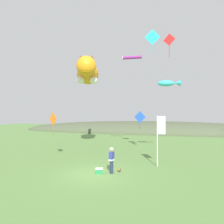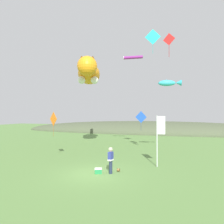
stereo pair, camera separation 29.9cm
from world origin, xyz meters
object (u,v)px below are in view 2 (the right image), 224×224
at_px(kite_spool, 118,170).
at_px(kite_fish_windsock, 169,83).
at_px(festival_attendant, 111,160).
at_px(kite_diamond_orange, 53,119).
at_px(kite_tube_streamer, 133,57).
at_px(kite_giant_cat, 89,73).
at_px(kite_diamond_teal, 153,37).
at_px(kite_diamond_red, 169,40).
at_px(kite_diamond_blue, 141,117).
at_px(picnic_cooler, 98,171).
at_px(festival_banner_pole, 159,133).

distance_m(kite_spool, kite_fish_windsock, 10.86).
xyz_separation_m(festival_attendant, kite_diamond_orange, (-6.35, 2.69, 2.67)).
distance_m(festival_attendant, kite_diamond_orange, 7.40).
relative_size(festival_attendant, kite_tube_streamer, 0.75).
relative_size(kite_giant_cat, kite_diamond_teal, 3.98).
relative_size(kite_diamond_orange, kite_diamond_red, 1.20).
bearing_deg(kite_diamond_blue, festival_attendant, -91.22).
bearing_deg(festival_attendant, kite_spool, 56.49).
distance_m(kite_tube_streamer, kite_diamond_teal, 5.10).
distance_m(picnic_cooler, kite_diamond_teal, 13.55).
height_order(kite_spool, kite_tube_streamer, kite_tube_streamer).
bearing_deg(festival_banner_pole, kite_diamond_teal, 102.75).
xyz_separation_m(picnic_cooler, kite_fish_windsock, (4.53, 8.30, 7.09)).
distance_m(kite_fish_windsock, kite_diamond_teal, 4.82).
xyz_separation_m(festival_attendant, festival_banner_pole, (3.05, 2.77, 1.65)).
bearing_deg(kite_fish_windsock, kite_giant_cat, 167.00).
bearing_deg(kite_giant_cat, festival_attendant, -58.76).
distance_m(picnic_cooler, kite_giant_cat, 15.06).
xyz_separation_m(picnic_cooler, kite_giant_cat, (-5.48, 10.61, 9.16)).
bearing_deg(picnic_cooler, kite_tube_streamer, 88.85).
height_order(kite_tube_streamer, kite_diamond_orange, kite_tube_streamer).
xyz_separation_m(kite_spool, kite_diamond_orange, (-6.74, 2.09, 3.51)).
bearing_deg(kite_giant_cat, picnic_cooler, -62.70).
height_order(kite_diamond_orange, kite_diamond_teal, kite_diamond_teal).
relative_size(kite_diamond_orange, kite_diamond_teal, 0.92).
bearing_deg(kite_diamond_red, picnic_cooler, -146.78).
bearing_deg(kite_spool, kite_giant_cat, 124.36).
xyz_separation_m(festival_banner_pole, kite_fish_windsock, (0.66, 5.29, 4.67)).
distance_m(kite_fish_windsock, kite_tube_streamer, 6.25).
relative_size(festival_banner_pole, kite_diamond_blue, 1.67).
distance_m(kite_giant_cat, kite_fish_windsock, 10.47).
distance_m(kite_diamond_teal, kite_diamond_red, 4.37).
height_order(kite_tube_streamer, kite_diamond_blue, kite_tube_streamer).
bearing_deg(kite_diamond_blue, kite_fish_windsock, -44.94).
bearing_deg(kite_diamond_red, kite_diamond_blue, 112.24).
bearing_deg(kite_diamond_red, kite_tube_streamer, 119.24).
height_order(kite_diamond_blue, kite_diamond_orange, kite_diamond_blue).
height_order(kite_giant_cat, kite_diamond_teal, kite_diamond_teal).
relative_size(kite_fish_windsock, kite_diamond_blue, 0.99).
relative_size(festival_attendant, picnic_cooler, 3.10).
relative_size(kite_tube_streamer, kite_diamond_red, 1.27).
relative_size(picnic_cooler, kite_giant_cat, 0.06).
relative_size(kite_diamond_blue, kite_diamond_red, 1.29).
bearing_deg(kite_diamond_teal, festival_banner_pole, -77.25).
xyz_separation_m(kite_fish_windsock, kite_diamond_teal, (-1.49, -1.60, 4.30)).
bearing_deg(kite_giant_cat, kite_tube_streamer, 2.98).
distance_m(festival_attendant, kite_diamond_teal, 12.62).
height_order(kite_tube_streamer, kite_diamond_red, kite_tube_streamer).
bearing_deg(kite_tube_streamer, festival_attendant, -86.81).
bearing_deg(kite_diamond_orange, kite_diamond_red, 0.57).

